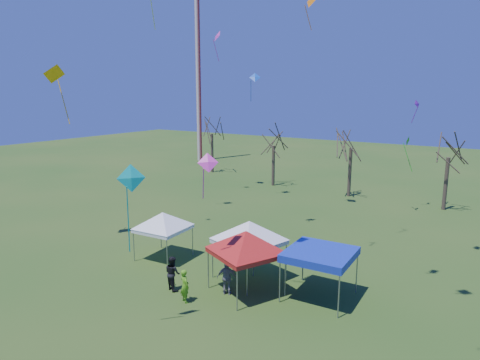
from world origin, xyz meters
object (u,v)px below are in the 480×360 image
at_px(tree_0, 212,120).
at_px(tent_red, 246,235).
at_px(tree_3, 450,138).
at_px(tent_blue, 320,255).
at_px(person_dark, 173,273).
at_px(tent_white_west, 163,216).
at_px(tree_2, 352,131).
at_px(radio_mast, 198,72).
at_px(person_grey, 227,278).
at_px(tree_1, 274,131).
at_px(tent_white_mid, 249,225).
at_px(person_green, 185,286).

height_order(tree_0, tent_red, tree_0).
distance_m(tree_3, tent_red, 23.11).
height_order(tent_blue, person_dark, tent_blue).
relative_size(tent_white_west, person_dark, 2.13).
relative_size(tree_2, tree_3, 1.03).
relative_size(radio_mast, person_grey, 14.49).
xyz_separation_m(tent_white_west, tent_red, (6.50, -1.10, 0.32)).
distance_m(tree_2, person_grey, 23.82).
bearing_deg(tree_2, tent_white_west, -100.99).
bearing_deg(tree_1, tree_3, -2.06).
relative_size(tent_white_west, tent_blue, 1.18).
bearing_deg(tent_white_west, tent_red, -9.61).
bearing_deg(tent_blue, tent_white_west, -178.16).
relative_size(radio_mast, tree_3, 3.16).
height_order(tree_0, tent_white_mid, tree_0).
relative_size(tent_white_west, person_grey, 2.16).
distance_m(tent_blue, person_dark, 7.40).
xyz_separation_m(tent_red, person_grey, (-0.65, -0.71, -2.11)).
xyz_separation_m(tree_1, tree_3, (16.80, -0.60, 0.29)).
xyz_separation_m(person_dark, person_grey, (2.60, 1.06, -0.01)).
height_order(tree_1, tree_2, tree_2).
height_order(radio_mast, tent_white_west, radio_mast).
height_order(tree_1, person_green, tree_1).
bearing_deg(radio_mast, person_dark, -53.81).
height_order(person_green, person_grey, person_grey).
height_order(tree_1, person_grey, tree_1).
xyz_separation_m(radio_mast, tent_white_west, (21.49, -30.94, -9.84)).
bearing_deg(tent_white_mid, person_green, -107.37).
height_order(radio_mast, person_green, radio_mast).
xyz_separation_m(tree_3, person_green, (-7.94, -24.53, -5.27)).
bearing_deg(person_grey, tree_2, -108.61).
height_order(tent_white_mid, person_dark, tent_white_mid).
bearing_deg(tree_3, person_grey, -106.35).
bearing_deg(tent_red, tent_blue, 23.29).
bearing_deg(tree_0, tree_2, -9.24).
height_order(tree_0, tree_3, tree_0).
relative_size(tree_2, tent_white_west, 2.19).
distance_m(radio_mast, tree_2, 28.08).
relative_size(tent_white_mid, tent_red, 1.03).
distance_m(tent_blue, person_green, 6.61).
bearing_deg(tent_blue, radio_mast, 135.60).
relative_size(tree_0, tree_2, 1.03).
bearing_deg(tree_3, tent_white_mid, -108.03).
xyz_separation_m(tree_2, person_green, (0.46, -24.87, -5.48)).
xyz_separation_m(person_dark, person_green, (1.36, -0.68, -0.06)).
bearing_deg(tent_white_west, person_grey, -17.17).
distance_m(person_dark, person_grey, 2.81).
distance_m(tent_white_west, person_green, 6.10).
bearing_deg(tree_2, tent_red, -83.99).
bearing_deg(tree_2, person_green, -88.93).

